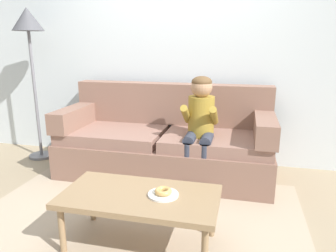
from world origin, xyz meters
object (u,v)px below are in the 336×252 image
(couch, at_px, (166,143))
(coffee_table, at_px, (140,199))
(donut, at_px, (163,191))
(floor_lamp, at_px, (29,34))
(person_child, at_px, (200,121))
(toy_controller, at_px, (87,197))

(couch, xyz_separation_m, coffee_table, (0.14, -1.33, 0.02))
(donut, relative_size, floor_lamp, 0.07)
(couch, xyz_separation_m, person_child, (0.40, -0.21, 0.32))
(coffee_table, distance_m, donut, 0.18)
(donut, distance_m, toy_controller, 1.10)
(person_child, height_order, floor_lamp, floor_lamp)
(floor_lamp, bearing_deg, toy_controller, -39.58)
(person_child, bearing_deg, couch, 152.26)
(floor_lamp, bearing_deg, couch, -4.46)
(toy_controller, bearing_deg, donut, -39.91)
(couch, relative_size, coffee_table, 2.07)
(person_child, relative_size, toy_controller, 4.87)
(person_child, xyz_separation_m, donut, (-0.09, -1.10, -0.24))
(couch, distance_m, person_child, 0.56)
(coffee_table, relative_size, person_child, 0.99)
(person_child, xyz_separation_m, toy_controller, (-0.96, -0.57, -0.65))
(donut, xyz_separation_m, toy_controller, (-0.87, 0.53, -0.41))
(coffee_table, xyz_separation_m, donut, (0.16, 0.02, 0.07))
(person_child, distance_m, donut, 1.13)
(couch, height_order, floor_lamp, floor_lamp)
(toy_controller, relative_size, floor_lamp, 0.13)
(toy_controller, bearing_deg, couch, 45.44)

